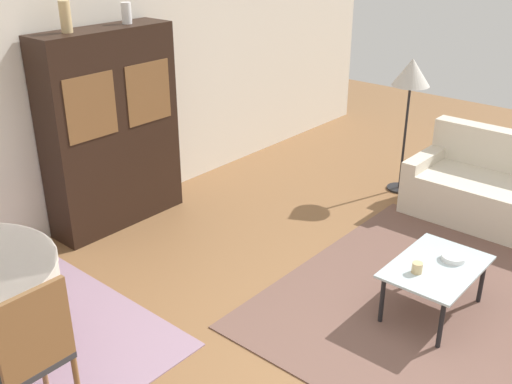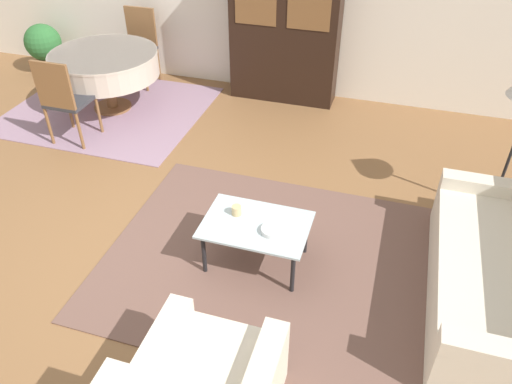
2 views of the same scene
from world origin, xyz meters
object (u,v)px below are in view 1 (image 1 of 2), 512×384
at_px(display_cabinet, 111,130).
at_px(dining_chair_near, 29,351).
at_px(vase_short, 126,13).
at_px(coffee_table, 436,271).
at_px(floor_lamp, 411,78).
at_px(vase_tall, 65,17).
at_px(couch, 511,196).
at_px(bowl, 453,258).
at_px(cup, 417,268).

height_order(display_cabinet, dining_chair_near, display_cabinet).
bearing_deg(dining_chair_near, vase_short, 38.72).
xyz_separation_m(coffee_table, display_cabinet, (-0.59, 3.16, 0.59)).
xyz_separation_m(floor_lamp, vase_tall, (-2.91, 1.83, 0.78)).
bearing_deg(vase_tall, floor_lamp, -32.14).
bearing_deg(coffee_table, couch, 2.89).
distance_m(dining_chair_near, vase_tall, 2.95).
height_order(couch, floor_lamp, floor_lamp).
relative_size(couch, dining_chair_near, 1.91).
bearing_deg(floor_lamp, vase_tall, 147.86).
relative_size(couch, coffee_table, 2.24).
distance_m(display_cabinet, vase_short, 1.11).
distance_m(coffee_table, vase_tall, 3.71).
bearing_deg(floor_lamp, couch, -92.39).
height_order(floor_lamp, vase_tall, vase_tall).
bearing_deg(bowl, floor_lamp, 37.42).
xyz_separation_m(display_cabinet, dining_chair_near, (-2.05, -1.89, -0.39)).
relative_size(coffee_table, bowl, 4.72).
distance_m(coffee_table, bowl, 0.18).
height_order(couch, display_cabinet, display_cabinet).
relative_size(display_cabinet, vase_tall, 7.28).
bearing_deg(dining_chair_near, bowl, -25.51).
bearing_deg(vase_short, coffee_table, -84.88).
distance_m(couch, vase_short, 4.16).
xyz_separation_m(dining_chair_near, floor_lamp, (4.62, 0.06, 0.72)).
xyz_separation_m(dining_chair_near, bowl, (2.80, -1.33, -0.13)).
bearing_deg(couch, vase_short, 35.80).
height_order(couch, coffee_table, couch).
relative_size(coffee_table, cup, 10.42).
distance_m(display_cabinet, vase_tall, 1.15).
bearing_deg(cup, vase_short, 91.71).
xyz_separation_m(dining_chair_near, vase_tall, (1.71, 1.89, 1.49)).
xyz_separation_m(cup, bowl, (0.35, -0.13, -0.02)).
relative_size(floor_lamp, vase_short, 7.77).
distance_m(bowl, vase_tall, 3.77).
xyz_separation_m(couch, vase_short, (-2.21, 3.07, 1.73)).
bearing_deg(vase_short, bowl, -82.23).
height_order(vase_tall, vase_short, vase_tall).
distance_m(vase_tall, vase_short, 0.65).
bearing_deg(dining_chair_near, cup, -26.18).
bearing_deg(coffee_table, floor_lamp, 34.01).
bearing_deg(floor_lamp, dining_chair_near, -179.25).
relative_size(coffee_table, vase_short, 4.48).
distance_m(coffee_table, display_cabinet, 3.27).
relative_size(couch, cup, 23.33).
distance_m(couch, bowl, 1.78).
height_order(coffee_table, display_cabinet, display_cabinet).
relative_size(coffee_table, vase_tall, 3.25).
relative_size(cup, vase_short, 0.43).
relative_size(couch, floor_lamp, 1.29).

